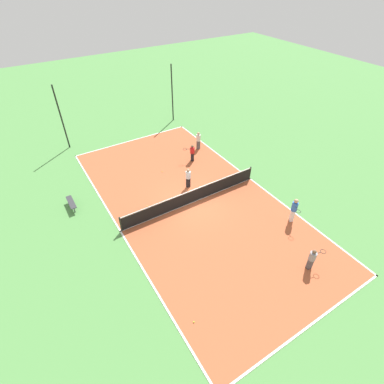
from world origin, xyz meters
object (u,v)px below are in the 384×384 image
object	(u,v)px
player_near_blue	(294,209)
tennis_ball_near_net	(162,172)
player_coach_red	(192,152)
player_far_white	(198,140)
bench	(71,203)
tennis_ball_left_sideline	(147,206)
tennis_net	(192,196)
player_near_white	(188,177)
player_baseline_gray	(312,258)
tennis_ball_midcourt	(194,322)
fence_post_back_right	(172,94)
fence_post_back_left	(61,118)

from	to	relation	value
player_near_blue	tennis_ball_near_net	bearing A→B (deg)	-123.28
player_coach_red	tennis_ball_near_net	world-z (taller)	player_coach_red
player_near_blue	player_far_white	world-z (taller)	player_near_blue
bench	tennis_ball_near_net	bearing A→B (deg)	-86.15
player_far_white	tennis_ball_left_sideline	distance (m)	8.30
tennis_net	player_near_white	bearing A→B (deg)	67.10
player_coach_red	bench	bearing A→B (deg)	31.78
player_coach_red	tennis_ball_left_sideline	size ratio (longest dim) A/B	20.77
player_coach_red	tennis_ball_left_sideline	world-z (taller)	player_coach_red
player_baseline_gray	tennis_ball_midcourt	xyz separation A→B (m)	(-6.78, 0.67, -0.76)
player_near_blue	player_baseline_gray	xyz separation A→B (m)	(-1.87, -3.05, -0.20)
bench	tennis_ball_midcourt	xyz separation A→B (m)	(2.60, -10.89, -0.33)
player_coach_red	player_near_white	xyz separation A→B (m)	(-2.06, -2.78, 0.07)
player_near_blue	player_far_white	xyz separation A→B (m)	(-0.14, 10.46, -0.14)
player_far_white	tennis_ball_midcourt	world-z (taller)	player_far_white
bench	tennis_ball_near_net	size ratio (longest dim) A/B	21.53
player_baseline_gray	fence_post_back_right	size ratio (longest dim) A/B	0.26
fence_post_back_left	fence_post_back_right	distance (m)	10.21
player_far_white	tennis_ball_near_net	distance (m)	4.57
tennis_ball_near_net	fence_post_back_right	world-z (taller)	fence_post_back_right
tennis_ball_left_sideline	tennis_ball_near_net	size ratio (longest dim) A/B	1.00
fence_post_back_right	player_near_blue	bearing A→B (deg)	-92.74
player_baseline_gray	fence_post_back_right	bearing A→B (deg)	94.38
player_baseline_gray	tennis_ball_near_net	bearing A→B (deg)	113.94
tennis_ball_left_sideline	player_far_white	bearing A→B (deg)	33.04
tennis_ball_midcourt	player_far_white	bearing A→B (deg)	56.47
player_coach_red	fence_post_back_right	size ratio (longest dim) A/B	0.26
tennis_net	tennis_ball_left_sideline	xyz separation A→B (m)	(-2.75, 1.19, -0.51)
player_far_white	player_baseline_gray	distance (m)	13.62
player_coach_red	player_far_white	world-z (taller)	player_far_white
player_near_white	fence_post_back_right	xyz separation A→B (m)	(4.43, 10.18, 1.80)
tennis_ball_left_sideline	fence_post_back_left	world-z (taller)	fence_post_back_left
player_near_white	tennis_ball_midcourt	distance (m)	10.11
player_near_white	fence_post_back_right	bearing A→B (deg)	-127.53
bench	player_baseline_gray	distance (m)	14.89
tennis_ball_midcourt	tennis_net	bearing A→B (deg)	58.72
tennis_ball_midcourt	bench	bearing A→B (deg)	103.41
player_far_white	player_near_white	distance (m)	5.39
tennis_ball_midcourt	fence_post_back_left	size ratio (longest dim) A/B	0.01
player_near_blue	player_far_white	bearing A→B (deg)	-148.55
player_baseline_gray	tennis_ball_left_sideline	distance (m)	10.42
player_near_blue	fence_post_back_right	distance (m)	16.64
player_coach_red	tennis_ball_midcourt	xyz separation A→B (m)	(-7.07, -11.51, -0.76)
fence_post_back_right	fence_post_back_left	bearing A→B (deg)	180.00
player_baseline_gray	tennis_ball_left_sideline	bearing A→B (deg)	132.08
bench	tennis_ball_near_net	distance (m)	6.88
player_coach_red	player_baseline_gray	world-z (taller)	player_baseline_gray
player_near_blue	fence_post_back_left	size ratio (longest dim) A/B	0.32
tennis_net	player_coach_red	bearing A→B (deg)	57.99
tennis_net	tennis_ball_left_sideline	distance (m)	3.04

